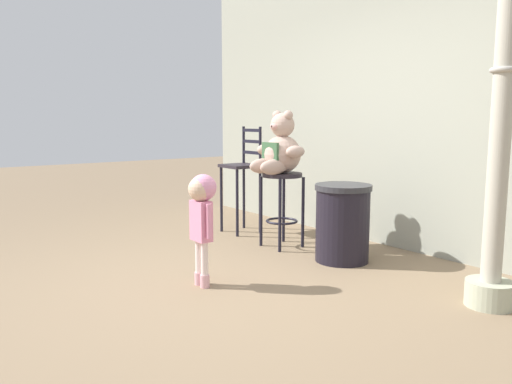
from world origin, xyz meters
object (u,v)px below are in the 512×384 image
(trash_bin, at_px, (343,223))
(lamppost, at_px, (499,148))
(bar_chair_empty, at_px, (243,173))
(child_walking, at_px, (202,206))
(bar_stool_with_teddy, at_px, (282,194))
(teddy_bear, at_px, (280,150))

(trash_bin, height_order, lamppost, lamppost)
(bar_chair_empty, bearing_deg, child_walking, -44.73)
(lamppost, bearing_deg, trash_bin, 179.14)
(child_walking, relative_size, bar_chair_empty, 0.72)
(bar_stool_with_teddy, xyz_separation_m, lamppost, (2.17, 0.08, 0.56))
(lamppost, distance_m, bar_chair_empty, 3.01)
(bar_stool_with_teddy, distance_m, lamppost, 2.24)
(teddy_bear, relative_size, lamppost, 0.22)
(child_walking, xyz_separation_m, bar_chair_empty, (-1.39, 1.38, 0.05))
(teddy_bear, xyz_separation_m, trash_bin, (0.75, 0.13, -0.63))
(teddy_bear, bearing_deg, lamppost, 2.88)
(trash_bin, relative_size, bar_chair_empty, 0.58)
(child_walking, bearing_deg, bar_stool_with_teddy, -98.73)
(bar_stool_with_teddy, bearing_deg, trash_bin, 7.67)
(trash_bin, relative_size, lamppost, 0.26)
(bar_stool_with_teddy, height_order, trash_bin, bar_stool_with_teddy)
(bar_stool_with_teddy, distance_m, bar_chair_empty, 0.83)
(child_walking, xyz_separation_m, lamppost, (1.58, 1.38, 0.46))
(bar_stool_with_teddy, relative_size, teddy_bear, 1.22)
(teddy_bear, xyz_separation_m, bar_chair_empty, (-0.81, 0.12, -0.30))
(bar_stool_with_teddy, bearing_deg, child_walking, -65.72)
(teddy_bear, distance_m, child_walking, 1.44)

